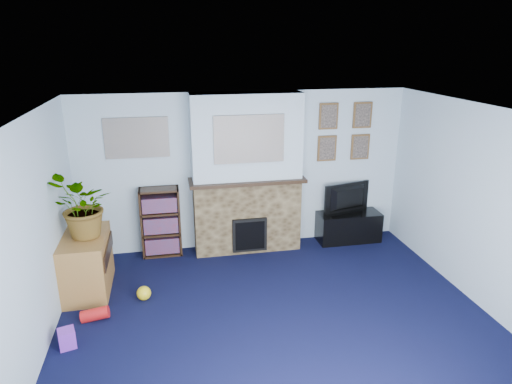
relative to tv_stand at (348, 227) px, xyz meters
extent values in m
cube|color=black|center=(-1.66, -2.03, -0.23)|extent=(5.00, 4.50, 0.01)
cube|color=white|center=(-1.66, -2.03, 2.17)|extent=(5.00, 4.50, 0.01)
cube|color=silver|center=(-1.66, 0.22, 0.97)|extent=(5.00, 0.04, 2.40)
cube|color=silver|center=(-1.66, -4.28, 0.97)|extent=(5.00, 0.04, 2.40)
cube|color=silver|center=(-4.16, -2.03, 0.97)|extent=(0.04, 4.50, 2.40)
cube|color=silver|center=(0.84, -2.03, 0.97)|extent=(0.04, 4.50, 2.40)
cube|color=brown|center=(-1.66, 0.02, 0.33)|extent=(1.60, 0.40, 1.10)
cube|color=brown|center=(-1.66, 0.02, 1.52)|extent=(1.60, 0.40, 1.30)
cube|color=brown|center=(-1.66, -0.01, 0.90)|extent=(1.72, 0.50, 0.05)
cube|color=brown|center=(-1.66, -0.19, 0.10)|extent=(0.52, 0.08, 0.52)
cube|color=brown|center=(-1.66, -0.23, 0.10)|extent=(0.44, 0.02, 0.44)
cube|color=gray|center=(-1.66, -0.19, 1.55)|extent=(1.00, 0.03, 0.68)
cube|color=gray|center=(-3.21, 0.21, 1.55)|extent=(0.90, 0.03, 0.58)
cube|color=brown|center=(-0.36, 0.20, 1.77)|extent=(0.30, 0.03, 0.40)
cube|color=brown|center=(0.19, 0.20, 1.77)|extent=(0.30, 0.03, 0.40)
cube|color=brown|center=(-0.36, 0.20, 1.27)|extent=(0.30, 0.03, 0.40)
cube|color=brown|center=(0.19, 0.20, 1.27)|extent=(0.30, 0.03, 0.40)
cube|color=black|center=(0.00, 0.00, 0.00)|extent=(1.00, 0.42, 0.47)
imported|color=black|center=(0.00, 0.02, 0.48)|extent=(0.82, 0.31, 0.47)
cube|color=black|center=(-2.95, 0.20, 0.30)|extent=(0.58, 0.02, 1.05)
cube|color=black|center=(-3.23, 0.07, 0.30)|extent=(0.03, 0.28, 1.05)
cube|color=black|center=(-2.68, 0.07, 0.30)|extent=(0.03, 0.28, 1.05)
cube|color=black|center=(-2.95, 0.07, -0.21)|extent=(0.56, 0.28, 0.03)
cube|color=black|center=(-2.95, 0.07, 0.12)|extent=(0.56, 0.28, 0.03)
cube|color=black|center=(-2.95, 0.07, 0.46)|extent=(0.56, 0.28, 0.03)
cube|color=black|center=(-2.95, 0.07, 0.81)|extent=(0.56, 0.28, 0.03)
cube|color=black|center=(-2.95, 0.06, -0.05)|extent=(0.50, 0.22, 0.24)
cube|color=black|center=(-2.95, 0.06, 0.28)|extent=(0.50, 0.22, 0.24)
cube|color=black|center=(-2.95, 0.06, 0.59)|extent=(0.50, 0.22, 0.22)
cube|color=olive|center=(-3.90, -0.80, 0.12)|extent=(0.54, 0.97, 0.76)
imported|color=#26661E|center=(-3.85, -0.85, 0.94)|extent=(0.78, 0.85, 0.81)
cube|color=gold|center=(-1.72, -0.03, 1.00)|extent=(0.09, 0.06, 0.13)
cylinder|color=#B2BFC6|center=(-1.32, -0.03, 1.01)|extent=(0.05, 0.05, 0.16)
sphere|color=slate|center=(-2.28, -0.03, 0.99)|extent=(0.14, 0.14, 0.14)
cylinder|color=purple|center=(-0.95, -0.03, 0.99)|extent=(0.06, 0.06, 0.12)
cube|color=#198C26|center=(-3.94, -1.03, -0.08)|extent=(0.47, 0.42, 0.31)
sphere|color=yellow|center=(-3.19, -1.19, -0.14)|extent=(0.18, 0.18, 0.18)
cube|color=purple|center=(-3.96, -1.99, -0.12)|extent=(0.21, 0.21, 0.20)
cylinder|color=red|center=(-3.74, -1.53, -0.15)|extent=(0.33, 0.15, 0.19)
camera|label=1|loc=(-2.79, -6.38, 2.88)|focal=32.00mm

